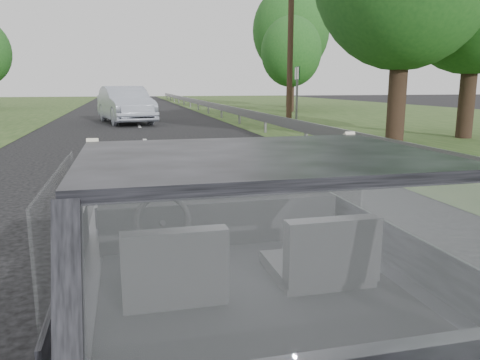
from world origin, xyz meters
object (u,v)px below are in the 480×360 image
cat (240,180)px  utility_pole (290,39)px  highway_sign (297,95)px  other_car (125,105)px  subject_car (238,265)px

cat → utility_pole: size_ratio=0.09×
highway_sign → other_car: bearing=178.0°
cat → highway_sign: 19.05m
subject_car → cat: 0.75m
utility_pole → subject_car: bearing=-110.7°
subject_car → other_car: size_ratio=0.78×
subject_car → utility_pole: utility_pole is taller
utility_pole → cat: bearing=-110.9°
highway_sign → utility_pole: bearing=-107.8°
highway_sign → subject_car: bearing=-102.2°
cat → other_car: size_ratio=0.12×
utility_pole → highway_sign: bearing=62.8°
subject_car → cat: size_ratio=6.30×
subject_car → highway_sign: highway_sign is taller
subject_car → highway_sign: size_ratio=1.56×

